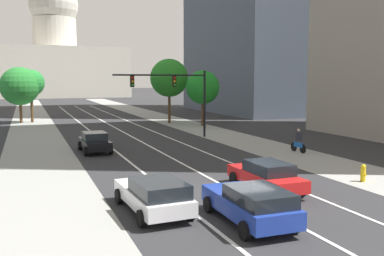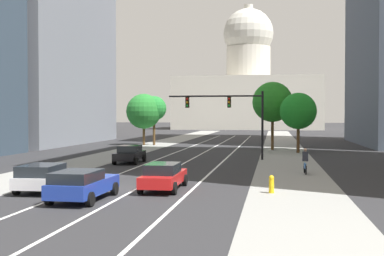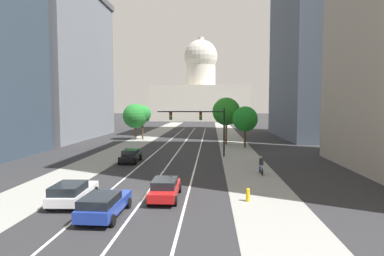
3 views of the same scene
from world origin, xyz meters
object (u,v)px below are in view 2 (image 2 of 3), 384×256
car_blue (82,184)px  street_tree_near_right (298,111)px  capitol_building (248,90)px  street_tree_mid_left (144,111)px  car_red (163,176)px  cyclist (305,161)px  traffic_signal_mast (231,110)px  street_tree_near_left (154,109)px  car_white (46,176)px  car_black (130,154)px  fire_hydrant (271,184)px  street_tree_mid_right (273,102)px

car_blue → street_tree_near_right: 33.55m
capitol_building → street_tree_mid_left: size_ratio=6.00×
capitol_building → street_tree_near_right: size_ratio=6.44×
street_tree_mid_left → car_blue: bearing=-79.1°
car_red → cyclist: 11.52m
capitol_building → traffic_signal_mast: size_ratio=4.77×
car_blue → cyclist: (10.75, 12.34, 0.08)m
car_red → street_tree_mid_left: size_ratio=0.70×
street_tree_near_left → car_white: bearing=-84.4°
car_black → car_white: bearing=178.8°
car_red → traffic_signal_mast: (1.95, 18.73, 3.68)m
street_tree_near_left → street_tree_mid_left: size_ratio=0.96×
car_white → cyclist: 16.87m
car_red → car_blue: size_ratio=1.01×
fire_hydrant → street_tree_near_left: bearing=111.6°
car_blue → car_black: 18.06m
fire_hydrant → street_tree_mid_left: 41.98m
car_white → car_blue: bearing=-132.9°
car_white → street_tree_mid_left: size_ratio=0.71×
traffic_signal_mast → cyclist: (5.83, -10.24, -3.57)m
car_blue → street_tree_near_right: (11.20, 31.42, 3.58)m
car_white → traffic_signal_mast: 21.90m
street_tree_near_left → street_tree_mid_right: size_ratio=0.84×
car_black → fire_hydrant: (11.51, -14.21, -0.29)m
car_black → street_tree_mid_left: bearing=10.7°
car_red → traffic_signal_mast: traffic_signal_mast is taller
car_red → traffic_signal_mast: bearing=-6.5°
car_black → street_tree_near_right: street_tree_near_right is taller
fire_hydrant → car_red: bearing=177.5°
car_red → car_black: size_ratio=1.10×
car_red → car_white: size_ratio=0.98×
car_blue → fire_hydrant: car_blue is taller
capitol_building → street_tree_mid_right: capitol_building is taller
cyclist → street_tree_mid_right: street_tree_mid_right is taller
car_blue → street_tree_mid_right: size_ratio=0.61×
street_tree_mid_right → car_white: bearing=-109.2°
car_white → street_tree_near_left: 40.33m
capitol_building → car_black: bearing=-92.4°
car_blue → car_black: car_black is taller
cyclist → car_blue: bearing=136.9°
street_tree_mid_right → street_tree_near_right: bearing=-56.5°
capitol_building → car_white: capitol_building is taller
car_white → traffic_signal_mast: (7.85, 20.11, 3.66)m
car_blue → car_black: size_ratio=1.09×
car_black → street_tree_near_left: (-3.87, 24.59, 4.04)m
street_tree_mid_right → cyclist: bearing=-84.6°
car_black → street_tree_mid_right: 21.53m
capitol_building → car_blue: capitol_building is taller
capitol_building → fire_hydrant: capitol_building is taller
car_red → car_blue: 4.86m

